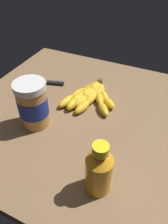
% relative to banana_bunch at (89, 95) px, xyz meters
% --- Properties ---
extents(ground_plane, '(0.90, 0.78, 0.03)m').
position_rel_banana_bunch_xyz_m(ground_plane, '(0.05, -0.08, -0.03)').
color(ground_plane, brown).
extents(banana_bunch, '(0.20, 0.22, 0.04)m').
position_rel_banana_bunch_xyz_m(banana_bunch, '(0.00, 0.00, 0.00)').
color(banana_bunch, gold).
rests_on(banana_bunch, ground_plane).
extents(peanut_butter_jar, '(0.10, 0.10, 0.15)m').
position_rel_banana_bunch_xyz_m(peanut_butter_jar, '(-0.11, -0.19, 0.06)').
color(peanut_butter_jar, '#BF8442').
rests_on(peanut_butter_jar, ground_plane).
extents(honey_bottle, '(0.06, 0.06, 0.16)m').
position_rel_banana_bunch_xyz_m(honey_bottle, '(0.17, -0.32, 0.05)').
color(honey_bottle, orange).
rests_on(honey_bottle, ground_plane).
extents(butter_knife, '(0.19, 0.07, 0.01)m').
position_rel_banana_bunch_xyz_m(butter_knife, '(-0.21, 0.02, -0.01)').
color(butter_knife, silver).
rests_on(butter_knife, ground_plane).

